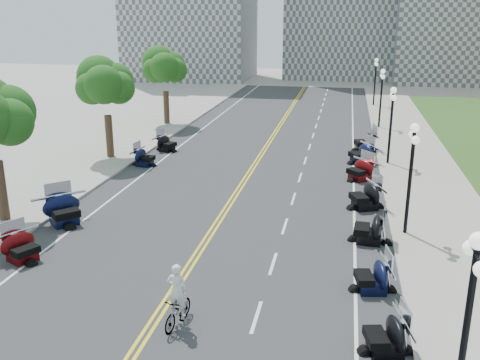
# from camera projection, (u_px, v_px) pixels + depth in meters

# --- Properties ---
(ground) EXTENTS (160.00, 160.00, 0.00)m
(ground) POSITION_uv_depth(u_px,v_px,m) (196.00, 257.00, 21.84)
(ground) COLOR gray
(road) EXTENTS (16.00, 90.00, 0.01)m
(road) POSITION_uv_depth(u_px,v_px,m) (242.00, 184.00, 31.20)
(road) COLOR #333335
(road) RESTS_ON ground
(centerline_yellow_a) EXTENTS (0.12, 90.00, 0.00)m
(centerline_yellow_a) POSITION_uv_depth(u_px,v_px,m) (240.00, 184.00, 31.22)
(centerline_yellow_a) COLOR yellow
(centerline_yellow_a) RESTS_ON road
(centerline_yellow_b) EXTENTS (0.12, 90.00, 0.00)m
(centerline_yellow_b) POSITION_uv_depth(u_px,v_px,m) (244.00, 184.00, 31.18)
(centerline_yellow_b) COLOR yellow
(centerline_yellow_b) RESTS_ON road
(edge_line_north) EXTENTS (0.12, 90.00, 0.00)m
(edge_line_north) POSITION_uv_depth(u_px,v_px,m) (354.00, 191.00, 30.01)
(edge_line_north) COLOR white
(edge_line_north) RESTS_ON road
(edge_line_south) EXTENTS (0.12, 90.00, 0.00)m
(edge_line_south) POSITION_uv_depth(u_px,v_px,m) (139.00, 178.00, 32.39)
(edge_line_south) COLOR white
(edge_line_south) RESTS_ON road
(lane_dash_5) EXTENTS (0.12, 2.00, 0.00)m
(lane_dash_5) POSITION_uv_depth(u_px,v_px,m) (256.00, 317.00, 17.49)
(lane_dash_5) COLOR white
(lane_dash_5) RESTS_ON road
(lane_dash_6) EXTENTS (0.12, 2.00, 0.00)m
(lane_dash_6) POSITION_uv_depth(u_px,v_px,m) (273.00, 263.00, 21.24)
(lane_dash_6) COLOR white
(lane_dash_6) RESTS_ON road
(lane_dash_7) EXTENTS (0.12, 2.00, 0.00)m
(lane_dash_7) POSITION_uv_depth(u_px,v_px,m) (285.00, 226.00, 24.98)
(lane_dash_7) COLOR white
(lane_dash_7) RESTS_ON road
(lane_dash_8) EXTENTS (0.12, 2.00, 0.00)m
(lane_dash_8) POSITION_uv_depth(u_px,v_px,m) (293.00, 199.00, 28.73)
(lane_dash_8) COLOR white
(lane_dash_8) RESTS_ON road
(lane_dash_9) EXTENTS (0.12, 2.00, 0.00)m
(lane_dash_9) POSITION_uv_depth(u_px,v_px,m) (300.00, 177.00, 32.48)
(lane_dash_9) COLOR white
(lane_dash_9) RESTS_ON road
(lane_dash_10) EXTENTS (0.12, 2.00, 0.00)m
(lane_dash_10) POSITION_uv_depth(u_px,v_px,m) (305.00, 161.00, 36.23)
(lane_dash_10) COLOR white
(lane_dash_10) RESTS_ON road
(lane_dash_11) EXTENTS (0.12, 2.00, 0.00)m
(lane_dash_11) POSITION_uv_depth(u_px,v_px,m) (310.00, 147.00, 39.97)
(lane_dash_11) COLOR white
(lane_dash_11) RESTS_ON road
(lane_dash_12) EXTENTS (0.12, 2.00, 0.00)m
(lane_dash_12) POSITION_uv_depth(u_px,v_px,m) (313.00, 136.00, 43.72)
(lane_dash_12) COLOR white
(lane_dash_12) RESTS_ON road
(lane_dash_13) EXTENTS (0.12, 2.00, 0.00)m
(lane_dash_13) POSITION_uv_depth(u_px,v_px,m) (316.00, 126.00, 47.47)
(lane_dash_13) COLOR white
(lane_dash_13) RESTS_ON road
(lane_dash_14) EXTENTS (0.12, 2.00, 0.00)m
(lane_dash_14) POSITION_uv_depth(u_px,v_px,m) (319.00, 118.00, 51.22)
(lane_dash_14) COLOR white
(lane_dash_14) RESTS_ON road
(lane_dash_15) EXTENTS (0.12, 2.00, 0.00)m
(lane_dash_15) POSITION_uv_depth(u_px,v_px,m) (321.00, 111.00, 54.96)
(lane_dash_15) COLOR white
(lane_dash_15) RESTS_ON road
(lane_dash_16) EXTENTS (0.12, 2.00, 0.00)m
(lane_dash_16) POSITION_uv_depth(u_px,v_px,m) (323.00, 105.00, 58.71)
(lane_dash_16) COLOR white
(lane_dash_16) RESTS_ON road
(lane_dash_17) EXTENTS (0.12, 2.00, 0.00)m
(lane_dash_17) POSITION_uv_depth(u_px,v_px,m) (324.00, 99.00, 62.46)
(lane_dash_17) COLOR white
(lane_dash_17) RESTS_ON road
(lane_dash_18) EXTENTS (0.12, 2.00, 0.00)m
(lane_dash_18) POSITION_uv_depth(u_px,v_px,m) (326.00, 94.00, 66.21)
(lane_dash_18) COLOR white
(lane_dash_18) RESTS_ON road
(lane_dash_19) EXTENTS (0.12, 2.00, 0.00)m
(lane_dash_19) POSITION_uv_depth(u_px,v_px,m) (327.00, 90.00, 69.95)
(lane_dash_19) COLOR white
(lane_dash_19) RESTS_ON road
(sidewalk_north) EXTENTS (5.00, 90.00, 0.15)m
(sidewalk_north) POSITION_uv_depth(u_px,v_px,m) (430.00, 194.00, 29.23)
(sidewalk_north) COLOR #9E9991
(sidewalk_north) RESTS_ON ground
(sidewalk_south) EXTENTS (5.00, 90.00, 0.15)m
(sidewalk_south) POSITION_uv_depth(u_px,v_px,m) (76.00, 173.00, 33.14)
(sidewalk_south) COLOR #9E9991
(sidewalk_south) RESTS_ON ground
(distant_block_c) EXTENTS (20.00, 14.00, 22.00)m
(distant_block_c) POSITION_uv_depth(u_px,v_px,m) (469.00, 3.00, 75.38)
(distant_block_c) COLOR gray
(distant_block_c) RESTS_ON ground
(street_lamp_1) EXTENTS (0.50, 1.20, 4.90)m
(street_lamp_1) POSITION_uv_depth(u_px,v_px,m) (465.00, 335.00, 11.97)
(street_lamp_1) COLOR black
(street_lamp_1) RESTS_ON sidewalk_north
(street_lamp_2) EXTENTS (0.50, 1.20, 4.90)m
(street_lamp_2) POSITION_uv_depth(u_px,v_px,m) (410.00, 180.00, 23.21)
(street_lamp_2) COLOR black
(street_lamp_2) RESTS_ON sidewalk_north
(street_lamp_3) EXTENTS (0.50, 1.20, 4.90)m
(street_lamp_3) POSITION_uv_depth(u_px,v_px,m) (391.00, 126.00, 34.46)
(street_lamp_3) COLOR black
(street_lamp_3) RESTS_ON sidewalk_north
(street_lamp_4) EXTENTS (0.50, 1.20, 4.90)m
(street_lamp_4) POSITION_uv_depth(u_px,v_px,m) (381.00, 99.00, 45.70)
(street_lamp_4) COLOR black
(street_lamp_4) RESTS_ON sidewalk_north
(street_lamp_5) EXTENTS (0.50, 1.20, 4.90)m
(street_lamp_5) POSITION_uv_depth(u_px,v_px,m) (375.00, 82.00, 56.94)
(street_lamp_5) COLOR black
(street_lamp_5) RESTS_ON sidewalk_north
(tree_3) EXTENTS (4.80, 4.80, 9.20)m
(tree_3) POSITION_uv_depth(u_px,v_px,m) (106.00, 89.00, 35.41)
(tree_3) COLOR #235619
(tree_3) RESTS_ON sidewalk_south
(tree_4) EXTENTS (4.80, 4.80, 9.20)m
(tree_4) POSITION_uv_depth(u_px,v_px,m) (165.00, 71.00, 46.65)
(tree_4) COLOR #235619
(tree_4) RESTS_ON sidewalk_south
(motorcycle_n_4) EXTENTS (2.16, 2.16, 1.26)m
(motorcycle_n_4) POSITION_uv_depth(u_px,v_px,m) (386.00, 334.00, 15.48)
(motorcycle_n_4) COLOR black
(motorcycle_n_4) RESTS_ON road
(motorcycle_n_5) EXTENTS (2.13, 2.13, 1.28)m
(motorcycle_n_5) POSITION_uv_depth(u_px,v_px,m) (373.00, 275.00, 18.98)
(motorcycle_n_5) COLOR black
(motorcycle_n_5) RESTS_ON road
(motorcycle_n_6) EXTENTS (2.18, 2.18, 1.42)m
(motorcycle_n_6) POSITION_uv_depth(u_px,v_px,m) (370.00, 227.00, 23.07)
(motorcycle_n_6) COLOR black
(motorcycle_n_6) RESTS_ON road
(motorcycle_n_7) EXTENTS (2.77, 2.77, 1.49)m
(motorcycle_n_7) POSITION_uv_depth(u_px,v_px,m) (365.00, 195.00, 27.09)
(motorcycle_n_7) COLOR black
(motorcycle_n_7) RESTS_ON road
(motorcycle_n_8) EXTENTS (2.81, 2.81, 1.39)m
(motorcycle_n_8) POSITION_uv_depth(u_px,v_px,m) (360.00, 169.00, 31.79)
(motorcycle_n_8) COLOR #590A0C
(motorcycle_n_8) RESTS_ON road
(motorcycle_n_9) EXTENTS (2.88, 2.88, 1.50)m
(motorcycle_n_9) POSITION_uv_depth(u_px,v_px,m) (361.00, 153.00, 35.32)
(motorcycle_n_9) COLOR black
(motorcycle_n_9) RESTS_ON road
(motorcycle_n_10) EXTENTS (2.67, 2.67, 1.56)m
(motorcycle_n_10) POSITION_uv_depth(u_px,v_px,m) (365.00, 141.00, 38.49)
(motorcycle_n_10) COLOR black
(motorcycle_n_10) RESTS_ON road
(motorcycle_s_5) EXTENTS (2.52, 2.52, 1.30)m
(motorcycle_s_5) POSITION_uv_depth(u_px,v_px,m) (21.00, 246.00, 21.32)
(motorcycle_s_5) COLOR #590A0C
(motorcycle_s_5) RESTS_ON road
(motorcycle_s_6) EXTENTS (3.14, 3.14, 1.55)m
(motorcycle_s_6) POSITION_uv_depth(u_px,v_px,m) (64.00, 209.00, 25.04)
(motorcycle_s_6) COLOR black
(motorcycle_s_6) RESTS_ON road
(motorcycle_s_8) EXTENTS (2.00, 2.00, 1.27)m
(motorcycle_s_8) POSITION_uv_depth(u_px,v_px,m) (144.00, 156.00, 34.84)
(motorcycle_s_8) COLOR black
(motorcycle_s_8) RESTS_ON road
(motorcycle_s_9) EXTENTS (2.28, 2.28, 1.27)m
(motorcycle_s_9) POSITION_uv_depth(u_px,v_px,m) (167.00, 143.00, 38.61)
(motorcycle_s_9) COLOR black
(motorcycle_s_9) RESTS_ON road
(bicycle) EXTENTS (0.78, 1.78, 1.04)m
(bicycle) POSITION_uv_depth(u_px,v_px,m) (178.00, 311.00, 16.89)
(bicycle) COLOR #A51414
(bicycle) RESTS_ON road
(cyclist_rider) EXTENTS (0.65, 0.43, 1.79)m
(cyclist_rider) POSITION_uv_depth(u_px,v_px,m) (176.00, 270.00, 16.47)
(cyclist_rider) COLOR white
(cyclist_rider) RESTS_ON bicycle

